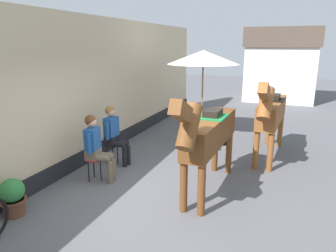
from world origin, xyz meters
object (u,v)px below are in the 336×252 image
(cafe_parasol, at_px, (203,58))
(spare_stool_white, at_px, (204,138))
(seated_visitor_near, at_px, (96,145))
(seated_visitor_far, at_px, (114,132))
(saddled_horse_near, at_px, (209,134))
(flower_planter_near, at_px, (13,197))
(saddled_horse_far, at_px, (271,112))

(cafe_parasol, xyz_separation_m, spare_stool_white, (0.47, -1.45, -1.96))
(seated_visitor_near, xyz_separation_m, seated_visitor_far, (-0.15, 0.95, 0.00))
(seated_visitor_near, distance_m, saddled_horse_near, 2.30)
(flower_planter_near, xyz_separation_m, spare_stool_white, (2.11, 4.12, 0.07))
(saddled_horse_far, distance_m, flower_planter_near, 5.75)
(seated_visitor_near, xyz_separation_m, flower_planter_near, (-0.51, -1.67, -0.44))
(seated_visitor_near, bearing_deg, flower_planter_near, -106.87)
(saddled_horse_near, xyz_separation_m, flower_planter_near, (-2.75, -1.98, -0.82))
(seated_visitor_far, height_order, flower_planter_near, seated_visitor_far)
(seated_visitor_near, distance_m, saddled_horse_far, 4.17)
(saddled_horse_far, bearing_deg, spare_stool_white, -172.13)
(saddled_horse_far, height_order, flower_planter_near, saddled_horse_far)
(saddled_horse_near, distance_m, flower_planter_near, 3.49)
(flower_planter_near, bearing_deg, spare_stool_white, 62.85)
(spare_stool_white, bearing_deg, saddled_horse_far, 7.87)
(saddled_horse_far, bearing_deg, seated_visitor_far, -152.72)
(seated_visitor_far, height_order, spare_stool_white, seated_visitor_far)
(spare_stool_white, bearing_deg, seated_visitor_near, -123.26)
(seated_visitor_far, xyz_separation_m, spare_stool_white, (1.75, 1.50, -0.38))
(seated_visitor_far, height_order, saddled_horse_far, saddled_horse_far)
(cafe_parasol, bearing_deg, spare_stool_white, -72.00)
(seated_visitor_far, distance_m, saddled_horse_near, 2.51)
(saddled_horse_near, bearing_deg, seated_visitor_near, -172.08)
(seated_visitor_far, xyz_separation_m, saddled_horse_far, (3.33, 1.72, 0.38))
(saddled_horse_near, xyz_separation_m, cafe_parasol, (-1.11, 3.59, 1.20))
(saddled_horse_far, bearing_deg, flower_planter_near, -130.39)
(seated_visitor_near, xyz_separation_m, cafe_parasol, (1.13, 3.90, 1.59))
(seated_visitor_near, relative_size, spare_stool_white, 3.02)
(saddled_horse_near, distance_m, saddled_horse_far, 2.53)
(seated_visitor_far, height_order, cafe_parasol, cafe_parasol)
(spare_stool_white, bearing_deg, flower_planter_near, -117.15)
(seated_visitor_near, height_order, saddled_horse_far, saddled_horse_far)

